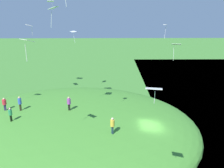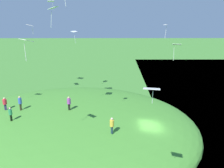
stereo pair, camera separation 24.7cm
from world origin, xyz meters
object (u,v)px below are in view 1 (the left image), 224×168
object	(u,v)px
person_on_hilltop	(69,102)
person_with_child	(112,124)
kite_1	(29,26)
mooring_post	(161,117)
kite_9	(74,32)
kite_3	(176,45)
person_near_shore	(20,102)
person_watching_kites	(10,113)
kite_2	(165,26)
kite_6	(154,89)
kite_14	(27,41)
kite_10	(51,2)
kite_13	(53,9)
person_walking_path	(4,103)

from	to	relation	value
person_on_hilltop	person_with_child	distance (m)	7.09
kite_1	mooring_post	bearing A→B (deg)	158.98
person_with_child	kite_9	xyz separation A→B (m)	(5.68, -16.06, 7.03)
person_with_child	kite_3	xyz separation A→B (m)	(-7.57, -6.96, 6.58)
person_near_shore	kite_1	distance (m)	11.65
person_watching_kites	kite_2	world-z (taller)	kite_2
person_watching_kites	kite_9	world-z (taller)	kite_9
kite_6	kite_14	bearing A→B (deg)	-30.76
person_watching_kites	kite_9	bearing A→B (deg)	-173.56
person_near_shore	kite_9	size ratio (longest dim) A/B	1.01
kite_6	kite_10	distance (m)	19.95
kite_13	mooring_post	bearing A→B (deg)	-163.22
person_walking_path	kite_13	world-z (taller)	kite_13
kite_14	kite_13	bearing A→B (deg)	-96.68
kite_9	kite_13	bearing A→B (deg)	90.01
kite_1	kite_14	world-z (taller)	kite_14
person_with_child	person_near_shore	bearing A→B (deg)	38.14
person_watching_kites	person_walking_path	bearing A→B (deg)	-120.01
kite_1	kite_13	distance (m)	12.32
kite_14	person_near_shore	bearing A→B (deg)	-62.05
kite_13	kite_14	world-z (taller)	kite_13
kite_9	person_watching_kites	bearing A→B (deg)	68.03
kite_9	kite_10	xyz separation A→B (m)	(1.42, 7.47, 4.41)
kite_1	kite_6	world-z (taller)	kite_1
person_near_shore	mooring_post	size ratio (longest dim) A/B	1.63
kite_9	kite_10	distance (m)	8.79
mooring_post	person_watching_kites	bearing A→B (deg)	13.40
mooring_post	person_with_child	bearing A→B (deg)	46.92
kite_2	kite_14	world-z (taller)	kite_14
kite_6	kite_1	bearing A→B (deg)	-57.99
kite_9	person_walking_path	bearing A→B (deg)	54.43
kite_3	kite_9	world-z (taller)	kite_9
person_walking_path	kite_9	bearing A→B (deg)	-147.14
kite_1	kite_2	bearing A→B (deg)	173.11
person_walking_path	kite_9	world-z (taller)	kite_9
kite_3	kite_10	world-z (taller)	kite_10
person_walking_path	person_with_child	bearing A→B (deg)	134.37
person_with_child	person_walking_path	world-z (taller)	person_with_child
kite_13	person_near_shore	bearing A→B (deg)	-22.22
kite_1	kite_9	size ratio (longest dim) A/B	0.83
kite_13	kite_10	bearing A→B (deg)	-75.24
kite_6	person_near_shore	bearing A→B (deg)	-46.05
person_near_shore	kite_6	xyz separation A→B (m)	(-13.23, 13.72, 6.52)
kite_9	kite_10	bearing A→B (deg)	79.24
kite_10	kite_14	world-z (taller)	kite_10
kite_9	mooring_post	distance (m)	18.01
person_on_hilltop	person_walking_path	size ratio (longest dim) A/B	1.05
kite_2	kite_13	xyz separation A→B (m)	(12.84, 8.26, 2.46)
kite_1	kite_6	distance (m)	26.09
person_on_hilltop	kite_1	world-z (taller)	kite_1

